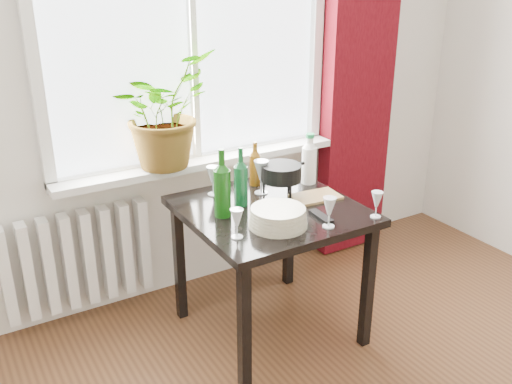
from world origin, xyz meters
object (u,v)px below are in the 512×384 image
table (270,224)px  fondue_pot (281,180)px  cleaning_bottle (309,158)px  plate_stack (278,217)px  bottle_amber (255,163)px  wineglass_far_right (377,204)px  wineglass_back_center (261,177)px  wineglass_front_left (237,223)px  potted_plant (162,110)px  radiator (78,259)px  tv_remote (321,217)px  wineglass_front_right (329,212)px  wineglass_back_left (213,180)px  wine_bottle_right (241,177)px  wine_bottle_left (222,182)px  cutting_board (316,197)px

table → fondue_pot: bearing=40.5°
cleaning_bottle → plate_stack: cleaning_bottle is taller
cleaning_bottle → bottle_amber: bearing=154.7°
bottle_amber → wineglass_far_right: bearing=-67.1°
wineglass_back_center → wineglass_front_left: size_ratio=1.33×
potted_plant → radiator: bearing=175.8°
wineglass_far_right → wineglass_front_left: size_ratio=0.95×
wineglass_far_right → wineglass_back_center: size_ratio=0.72×
bottle_amber → tv_remote: (0.05, -0.55, -0.12)m
wineglass_back_center → tv_remote: (0.09, -0.42, -0.09)m
radiator → wineglass_front_right: size_ratio=5.26×
plate_stack → tv_remote: 0.23m
wineglass_far_right → wineglass_back_center: bearing=120.3°
wineglass_back_left → tv_remote: 0.63m
wine_bottle_right → plate_stack: 0.33m
wine_bottle_left → plate_stack: size_ratio=1.25×
wineglass_front_right → cutting_board: wineglass_front_right is taller
wine_bottle_right → bottle_amber: size_ratio=1.22×
bottle_amber → tv_remote: size_ratio=1.58×
wineglass_front_right → wineglass_back_center: 0.52m
wineglass_front_left → wineglass_back_center: bearing=47.2°
table → fondue_pot: fondue_pot is taller
wineglass_back_center → fondue_pot: (0.08, -0.07, -0.01)m
wineglass_back_center → plate_stack: (-0.14, -0.39, -0.05)m
wine_bottle_left → wine_bottle_right: 0.16m
potted_plant → wineglass_back_left: potted_plant is taller
table → cleaning_bottle: cleaning_bottle is taller
wineglass_front_left → cutting_board: bearing=18.5°
plate_stack → wine_bottle_right: bearing=94.7°
radiator → table: size_ratio=0.94×
wineglass_front_right → wineglass_back_left: size_ratio=0.94×
potted_plant → cleaning_bottle: bearing=-30.8°
wineglass_front_right → fondue_pot: fondue_pot is taller
radiator → wineglass_back_left: 0.87m
table → wine_bottle_right: (-0.11, 0.11, 0.25)m
wineglass_front_left → cleaning_bottle: bearing=30.2°
table → cleaning_bottle: (0.37, 0.18, 0.24)m
potted_plant → wineglass_back_left: size_ratio=3.82×
wineglass_back_left → fondue_pot: fondue_pot is taller
potted_plant → wineglass_front_left: 0.87m
bottle_amber → wineglass_far_right: bottle_amber is taller
potted_plant → plate_stack: potted_plant is taller
plate_stack → cleaning_bottle: bearing=40.4°
wine_bottle_right → cutting_board: 0.43m
potted_plant → wineglass_front_right: size_ratio=4.09×
plate_stack → tv_remote: size_ratio=1.76×
cleaning_bottle → wineglass_far_right: (0.01, -0.55, -0.08)m
wineglass_front_left → cutting_board: size_ratio=0.57×
plate_stack → fondue_pot: bearing=55.0°
wine_bottle_right → wineglass_front_left: (-0.20, -0.32, -0.08)m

